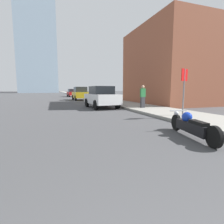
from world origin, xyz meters
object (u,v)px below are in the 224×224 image
at_px(motorcycle, 191,125).
at_px(stop_sign, 184,84).
at_px(parked_car_white, 101,97).
at_px(parked_car_red, 72,93).
at_px(pedestrian, 143,96).
at_px(parked_car_yellow, 80,94).

height_order(motorcycle, stop_sign, stop_sign).
relative_size(parked_car_white, parked_car_red, 1.01).
xyz_separation_m(motorcycle, pedestrian, (2.21, 7.10, 0.61)).
bearing_deg(pedestrian, parked_car_white, 138.52).
relative_size(parked_car_white, pedestrian, 2.50).
height_order(motorcycle, parked_car_red, parked_car_red).
bearing_deg(stop_sign, parked_car_red, 94.59).
xyz_separation_m(parked_car_yellow, stop_sign, (2.56, -17.61, 0.83)).
xyz_separation_m(parked_car_white, parked_car_red, (0.20, 23.79, -0.07)).
relative_size(motorcycle, parked_car_yellow, 0.59).
bearing_deg(parked_car_white, parked_car_yellow, 85.54).
bearing_deg(stop_sign, pedestrian, 91.57).
bearing_deg(pedestrian, parked_car_yellow, 100.24).
relative_size(parked_car_white, parked_car_yellow, 0.96).
bearing_deg(parked_car_yellow, parked_car_white, -91.63).
height_order(parked_car_white, stop_sign, stop_sign).
relative_size(parked_car_white, stop_sign, 1.74).
bearing_deg(parked_car_white, pedestrian, -45.69).
bearing_deg(motorcycle, parked_car_red, 102.26).
bearing_deg(stop_sign, parked_car_yellow, 98.28).
distance_m(stop_sign, pedestrian, 4.11).
height_order(parked_car_yellow, pedestrian, parked_car_yellow).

